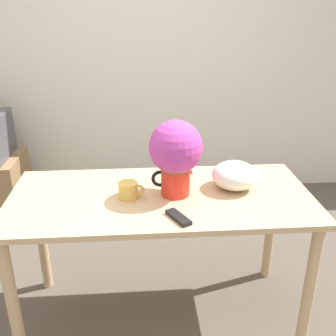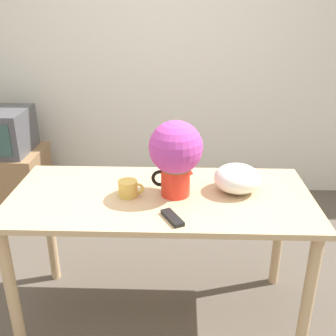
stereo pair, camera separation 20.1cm
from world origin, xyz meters
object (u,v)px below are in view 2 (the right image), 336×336
flower_vase (176,154)px  tv_set (0,131)px  coffee_mug (128,188)px  white_bowl (237,178)px

flower_vase → tv_set: flower_vase is taller
coffee_mug → white_bowl: 0.57m
coffee_mug → white_bowl: white_bowl is taller
coffee_mug → tv_set: (-1.24, 1.28, -0.11)m
flower_vase → tv_set: 1.97m
flower_vase → white_bowl: size_ratio=1.61×
flower_vase → white_bowl: (0.33, 0.05, -0.15)m
coffee_mug → white_bowl: bearing=7.6°
flower_vase → tv_set: bearing=139.9°
white_bowl → tv_set: size_ratio=0.51×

